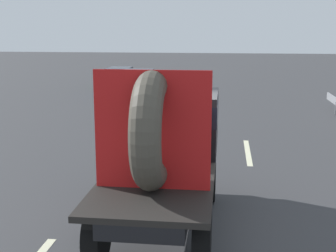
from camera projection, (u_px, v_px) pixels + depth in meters
name	position (u px, v px, depth m)	size (l,w,h in m)	color
ground_plane	(167.00, 209.00, 9.84)	(120.00, 120.00, 0.00)	#38383A
flatbed_truck	(165.00, 139.00, 9.24)	(2.02, 4.79, 3.11)	black
distant_sedan	(137.00, 82.00, 26.25)	(1.82, 4.26, 1.39)	black
lane_dash_left_far	(126.00, 149.00, 14.62)	(2.04, 0.16, 0.01)	beige
lane_dash_right_far	(248.00, 152.00, 14.31)	(3.00, 0.16, 0.01)	beige
oncoming_car	(119.00, 76.00, 29.93)	(1.58, 3.69, 1.21)	black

